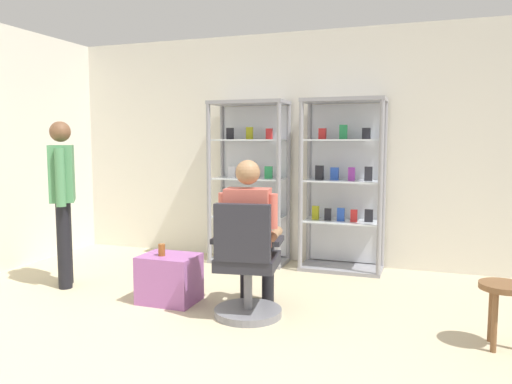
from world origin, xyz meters
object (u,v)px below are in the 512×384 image
(display_cabinet_left, at_px, (251,182))
(storage_crate, at_px, (169,279))
(tea_glass, at_px, (162,250))
(seated_shopkeeper, at_px, (251,229))
(wooden_stool, at_px, (503,297))
(display_cabinet_right, at_px, (343,184))
(office_chair, at_px, (247,271))
(standing_customer, at_px, (63,193))

(display_cabinet_left, bearing_deg, storage_crate, -95.75)
(display_cabinet_left, height_order, tea_glass, display_cabinet_left)
(seated_shopkeeper, bearing_deg, wooden_stool, -3.60)
(display_cabinet_right, height_order, office_chair, display_cabinet_right)
(office_chair, bearing_deg, standing_customer, 172.73)
(seated_shopkeeper, bearing_deg, storage_crate, -179.69)
(storage_crate, relative_size, standing_customer, 0.31)
(standing_customer, xyz_separation_m, wooden_stool, (3.90, -0.22, -0.57))
(display_cabinet_right, height_order, storage_crate, display_cabinet_right)
(office_chair, distance_m, seated_shopkeeper, 0.36)
(standing_customer, bearing_deg, office_chair, -7.27)
(wooden_stool, bearing_deg, tea_glass, 178.39)
(display_cabinet_left, xyz_separation_m, standing_customer, (-1.40, -1.58, -0.02))
(seated_shopkeeper, bearing_deg, office_chair, -81.57)
(seated_shopkeeper, relative_size, tea_glass, 12.01)
(standing_customer, bearing_deg, storage_crate, -4.70)
(tea_glass, relative_size, wooden_stool, 0.23)
(office_chair, bearing_deg, seated_shopkeeper, 98.43)
(office_chair, bearing_deg, display_cabinet_left, 108.88)
(display_cabinet_left, xyz_separation_m, wooden_stool, (2.51, -1.79, -0.59))
(display_cabinet_right, xyz_separation_m, office_chair, (-0.47, -1.84, -0.57))
(display_cabinet_right, bearing_deg, seated_shopkeeper, -106.51)
(display_cabinet_right, xyz_separation_m, seated_shopkeeper, (-0.50, -1.67, -0.25))
(standing_customer, bearing_deg, display_cabinet_left, 48.52)
(display_cabinet_left, relative_size, standing_customer, 1.17)
(seated_shopkeeper, distance_m, tea_glass, 0.86)
(storage_crate, distance_m, standing_customer, 1.43)
(seated_shopkeeper, bearing_deg, tea_glass, -176.99)
(standing_customer, bearing_deg, wooden_stool, -3.17)
(office_chair, bearing_deg, wooden_stool, 1.27)
(standing_customer, distance_m, wooden_stool, 3.95)
(office_chair, relative_size, wooden_stool, 2.09)
(display_cabinet_left, height_order, office_chair, display_cabinet_left)
(wooden_stool, bearing_deg, display_cabinet_left, 144.40)
(seated_shopkeeper, distance_m, storage_crate, 0.92)
(office_chair, height_order, tea_glass, office_chair)
(office_chair, relative_size, seated_shopkeeper, 0.74)
(storage_crate, xyz_separation_m, wooden_stool, (2.68, -0.12, 0.15))
(display_cabinet_left, height_order, standing_customer, display_cabinet_left)
(office_chair, xyz_separation_m, standing_customer, (-2.02, 0.26, 0.54))
(display_cabinet_left, bearing_deg, office_chair, -71.12)
(wooden_stool, bearing_deg, storage_crate, 177.53)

